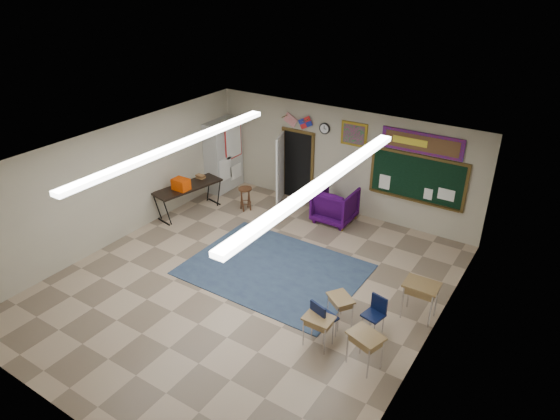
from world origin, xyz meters
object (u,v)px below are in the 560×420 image
Objects in this scene: wingback_armchair at (335,205)px; wooden_stool at (245,199)px; student_desk_front_left at (340,309)px; student_desk_front_right at (420,299)px; folding_table at (189,198)px.

wingback_armchair is 1.56× the size of wooden_stool.
wingback_armchair reaches higher than student_desk_front_left.
wingback_armchair reaches higher than wooden_stool.
student_desk_front_right is 0.39× the size of folding_table.
folding_table is at bearing -164.55° from student_desk_front_left.
wingback_armchair is at bearing 18.34° from wooden_stool.
wooden_stool is at bearing 17.22° from wingback_armchair.
wingback_armchair is 1.63× the size of student_desk_front_left.
student_desk_front_left is at bearing -142.02° from student_desk_front_right.
student_desk_front_left is at bearing -33.32° from wooden_stool.
wooden_stool is (-2.48, -0.82, -0.13)m from wingback_armchair.
folding_table is 1.62m from wooden_stool.
folding_table is (-3.73, -1.84, -0.03)m from wingback_armchair.
wingback_armchair is at bearing 153.20° from student_desk_front_left.
student_desk_front_right is 1.20× the size of wooden_stool.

